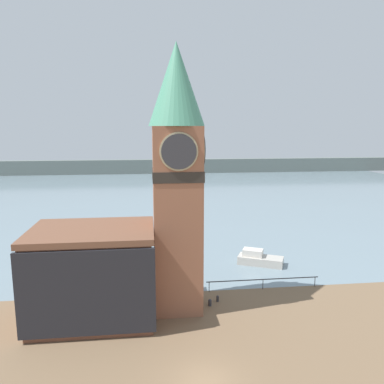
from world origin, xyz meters
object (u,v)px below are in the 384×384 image
mooring_bollard_near (218,298)px  mooring_bollard_far (210,302)px  pier_building (94,274)px  boat_near (259,259)px  clock_tower (177,173)px

mooring_bollard_near → mooring_bollard_far: mooring_bollard_far is taller
pier_building → boat_near: bearing=31.1°
clock_tower → pier_building: bearing=-172.1°
pier_building → mooring_bollard_near: 11.82m
pier_building → mooring_bollard_near: bearing=8.6°
pier_building → boat_near: size_ratio=1.83×
clock_tower → mooring_bollard_near: clock_tower is taller
boat_near → mooring_bollard_far: 12.48m
boat_near → mooring_bollard_far: (-7.62, -9.88, -0.33)m
clock_tower → boat_near: clock_tower is taller
clock_tower → pier_building: (-7.29, -1.01, -8.39)m
pier_building → boat_near: (17.87, 10.80, -3.31)m
mooring_bollard_near → mooring_bollard_far: 1.16m
boat_near → mooring_bollard_near: (-6.75, -9.12, -0.35)m
pier_building → mooring_bollard_far: (10.25, 0.92, -3.64)m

